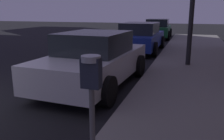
# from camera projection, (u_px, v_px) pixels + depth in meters

# --- Properties ---
(parking_meter) EXTENTS (0.19, 0.19, 1.39)m
(parking_meter) POSITION_uv_depth(u_px,v_px,m) (91.00, 89.00, 2.33)
(parking_meter) COLOR #59595B
(parking_meter) RESTS_ON sidewalk
(car_silver) EXTENTS (2.15, 4.21, 1.43)m
(car_silver) POSITION_uv_depth(u_px,v_px,m) (95.00, 60.00, 6.34)
(car_silver) COLOR #B7B7BF
(car_silver) RESTS_ON ground
(car_blue) EXTENTS (2.05, 4.39, 1.43)m
(car_blue) POSITION_uv_depth(u_px,v_px,m) (140.00, 37.00, 11.90)
(car_blue) COLOR navy
(car_blue) RESTS_ON ground
(car_green) EXTENTS (2.05, 4.14, 1.43)m
(car_green) POSITION_uv_depth(u_px,v_px,m) (158.00, 29.00, 17.84)
(car_green) COLOR #19592D
(car_green) RESTS_ON ground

